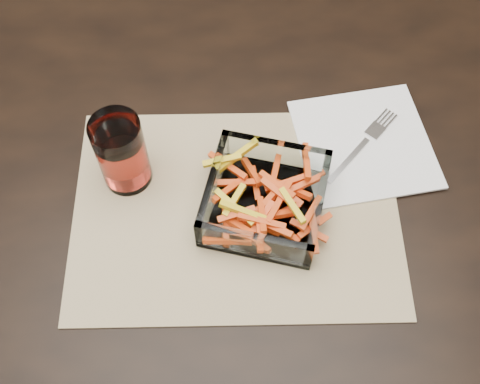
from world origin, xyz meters
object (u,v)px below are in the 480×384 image
object	(u,v)px
dining_table	(227,239)
fork	(364,143)
glass_bowl	(265,200)
tumbler	(122,154)

from	to	relation	value
dining_table	fork	size ratio (longest dim) A/B	12.81
glass_bowl	tumbler	bearing A→B (deg)	159.74
dining_table	glass_bowl	distance (m)	0.13
tumbler	fork	size ratio (longest dim) A/B	0.96
glass_bowl	fork	xyz separation A→B (m)	(0.16, 0.09, -0.02)
glass_bowl	tumbler	world-z (taller)	tumbler
fork	dining_table	bearing A→B (deg)	-111.30
tumbler	fork	xyz separation A→B (m)	(0.34, 0.02, -0.05)
dining_table	tumbler	distance (m)	0.21
fork	glass_bowl	bearing A→B (deg)	-104.18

